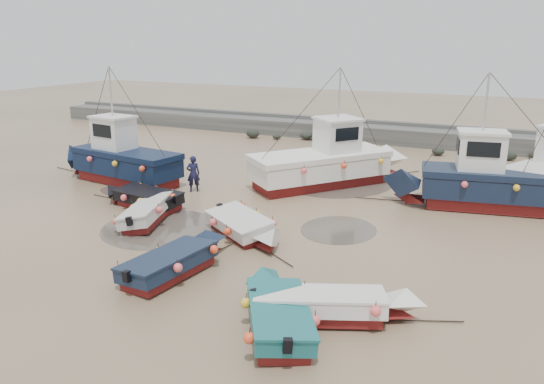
% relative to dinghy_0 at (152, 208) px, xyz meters
% --- Properties ---
extents(ground, '(120.00, 120.00, 0.00)m').
position_rel_dinghy_0_xyz_m(ground, '(4.29, -0.08, -0.55)').
color(ground, '#9E7E60').
rests_on(ground, ground).
extents(seawall, '(60.00, 4.92, 1.50)m').
position_rel_dinghy_0_xyz_m(seawall, '(4.33, 21.91, 0.08)').
color(seawall, '#62625D').
rests_on(seawall, ground).
extents(puddle_a, '(5.04, 5.04, 0.01)m').
position_rel_dinghy_0_xyz_m(puddle_a, '(0.98, -0.69, -0.55)').
color(puddle_a, '#4E473E').
rests_on(puddle_a, ground).
extents(puddle_b, '(3.14, 3.14, 0.01)m').
position_rel_dinghy_0_xyz_m(puddle_b, '(7.82, 2.31, -0.55)').
color(puddle_b, '#4E473E').
rests_on(puddle_b, ground).
extents(puddle_c, '(4.18, 4.18, 0.01)m').
position_rel_dinghy_0_xyz_m(puddle_c, '(-3.50, 3.13, -0.55)').
color(puddle_c, '#4E473E').
rests_on(puddle_c, ground).
extents(puddle_d, '(6.32, 6.32, 0.01)m').
position_rel_dinghy_0_xyz_m(puddle_d, '(5.27, 9.78, -0.55)').
color(puddle_d, '#4E473E').
rests_on(puddle_d, ground).
extents(dinghy_0, '(2.57, 5.75, 1.43)m').
position_rel_dinghy_0_xyz_m(dinghy_0, '(0.00, 0.00, 0.00)').
color(dinghy_0, maroon).
rests_on(dinghy_0, ground).
extents(dinghy_1, '(2.40, 5.75, 1.43)m').
position_rel_dinghy_0_xyz_m(dinghy_1, '(4.18, -4.08, 0.00)').
color(dinghy_1, maroon).
rests_on(dinghy_1, ground).
extents(dinghy_2, '(3.56, 5.24, 1.43)m').
position_rel_dinghy_0_xyz_m(dinghy_2, '(8.66, -5.77, 0.00)').
color(dinghy_2, maroon).
rests_on(dinghy_2, ground).
extents(dinghy_3, '(5.75, 3.02, 1.43)m').
position_rel_dinghy_0_xyz_m(dinghy_3, '(9.99, -4.82, -0.00)').
color(dinghy_3, maroon).
rests_on(dinghy_3, ground).
extents(dinghy_4, '(5.67, 2.15, 1.43)m').
position_rel_dinghy_0_xyz_m(dinghy_4, '(-1.53, 1.38, 0.01)').
color(dinghy_4, maroon).
rests_on(dinghy_4, ground).
extents(dinghy_5, '(4.99, 3.64, 1.43)m').
position_rel_dinghy_0_xyz_m(dinghy_5, '(4.71, -0.15, 0.01)').
color(dinghy_5, maroon).
rests_on(dinghy_5, ground).
extents(cabin_boat_0, '(9.56, 3.45, 6.22)m').
position_rel_dinghy_0_xyz_m(cabin_boat_0, '(-5.56, 4.44, 0.81)').
color(cabin_boat_0, maroon).
rests_on(cabin_boat_0, ground).
extents(cabin_boat_1, '(7.71, 9.23, 6.22)m').
position_rel_dinghy_0_xyz_m(cabin_boat_1, '(5.14, 8.77, 0.77)').
color(cabin_boat_1, maroon).
rests_on(cabin_boat_1, ground).
extents(cabin_boat_2, '(10.03, 3.86, 6.22)m').
position_rel_dinghy_0_xyz_m(cabin_boat_2, '(13.00, 7.96, 0.79)').
color(cabin_boat_2, maroon).
rests_on(cabin_boat_2, ground).
extents(person, '(0.82, 0.78, 1.89)m').
position_rel_dinghy_0_xyz_m(person, '(-0.80, 4.55, -0.55)').
color(person, '#151633').
rests_on(person, ground).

